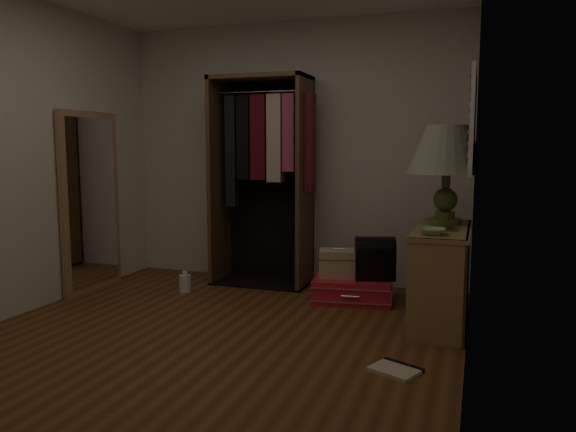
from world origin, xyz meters
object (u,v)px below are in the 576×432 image
object	(u,v)px
console_bookshelf	(441,272)
table_lamp	(447,152)
pink_suitcase	(353,289)
white_jug	(185,283)
floor_mirror	(91,202)
open_wardrobe	(267,162)
train_case	(339,263)
black_bag	(375,257)

from	to	relation	value
console_bookshelf	table_lamp	distance (m)	0.96
console_bookshelf	table_lamp	world-z (taller)	table_lamp
pink_suitcase	white_jug	xyz separation A→B (m)	(-1.58, -0.20, -0.02)
floor_mirror	pink_suitcase	xyz separation A→B (m)	(2.46, 0.39, -0.74)
floor_mirror	white_jug	world-z (taller)	floor_mirror
open_wardrobe	pink_suitcase	bearing A→B (deg)	-21.62
floor_mirror	train_case	bearing A→B (deg)	9.68
console_bookshelf	black_bag	bearing A→B (deg)	148.33
console_bookshelf	pink_suitcase	size ratio (longest dim) A/B	1.47
train_case	white_jug	distance (m)	1.48
train_case	table_lamp	distance (m)	1.36
open_wardrobe	pink_suitcase	distance (m)	1.52
console_bookshelf	floor_mirror	bearing A→B (deg)	-179.19
console_bookshelf	black_bag	distance (m)	0.69
open_wardrobe	white_jug	distance (m)	1.42
table_lamp	floor_mirror	bearing A→B (deg)	-175.66
table_lamp	console_bookshelf	bearing A→B (deg)	-91.36
train_case	white_jug	size ratio (longest dim) A/B	2.00
black_bag	white_jug	size ratio (longest dim) A/B	1.97
floor_mirror	train_case	xyz separation A→B (m)	(2.34, 0.40, -0.51)
pink_suitcase	train_case	bearing A→B (deg)	167.99
console_bookshelf	white_jug	size ratio (longest dim) A/B	5.59
black_bag	console_bookshelf	bearing A→B (deg)	-47.36
white_jug	open_wardrobe	bearing A→B (deg)	43.45
console_bookshelf	white_jug	xyz separation A→B (m)	(-2.35, 0.14, -0.31)
open_wardrobe	floor_mirror	world-z (taller)	open_wardrobe
table_lamp	black_bag	bearing A→B (deg)	164.82
black_bag	train_case	bearing A→B (deg)	165.68
pink_suitcase	train_case	xyz separation A→B (m)	(-0.13, 0.01, 0.23)
open_wardrobe	pink_suitcase	xyz separation A→B (m)	(0.96, -0.38, -1.12)
pink_suitcase	black_bag	bearing A→B (deg)	-2.36
table_lamp	white_jug	distance (m)	2.67
open_wardrobe	table_lamp	bearing A→B (deg)	-16.73
console_bookshelf	floor_mirror	world-z (taller)	floor_mirror
pink_suitcase	white_jug	bearing A→B (deg)	179.63
train_case	black_bag	world-z (taller)	black_bag
pink_suitcase	table_lamp	world-z (taller)	table_lamp
pink_suitcase	white_jug	world-z (taller)	pink_suitcase
pink_suitcase	floor_mirror	bearing A→B (deg)	-178.63
floor_mirror	table_lamp	world-z (taller)	floor_mirror
open_wardrobe	table_lamp	distance (m)	1.82
open_wardrobe	floor_mirror	bearing A→B (deg)	-152.84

